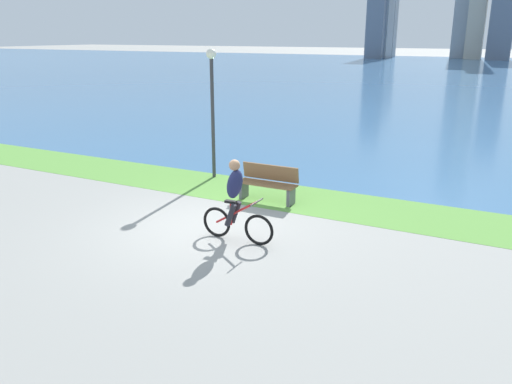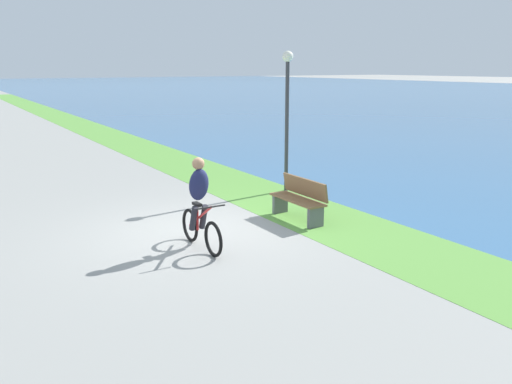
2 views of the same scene
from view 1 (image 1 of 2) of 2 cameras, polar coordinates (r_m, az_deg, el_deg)
The scene contains 6 objects.
ground_plane at distance 11.15m, azimuth -5.24°, elevation -3.91°, with size 300.00×300.00×0.00m, color gray.
grass_strip_bayside at distance 13.41m, azimuth 1.05°, elevation -0.16°, with size 120.00×2.18×0.01m, color #59933D.
bay_water_surface at distance 57.68m, azimuth 22.13°, elevation 11.94°, with size 300.00×89.37×0.00m, color #386693.
cyclist_lead at distance 10.14m, azimuth -2.28°, elevation -1.01°, with size 1.60×0.52×1.67m.
bench_near_path at distance 12.72m, azimuth 1.34°, elevation 0.97°, with size 1.50×0.47×0.90m.
lamppost_tall at distance 14.59m, azimuth -4.88°, elevation 10.77°, with size 0.28×0.28×3.61m.
Camera 1 is at (5.66, -8.74, 3.99)m, focal length 36.07 mm.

